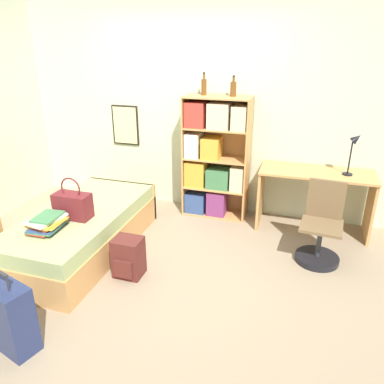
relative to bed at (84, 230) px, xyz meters
The scene contains 13 objects.
ground_plane 0.72m from the bed, ahead, with size 14.00×14.00×0.00m, color gray.
wall_back 1.98m from the bed, 66.03° to the left, with size 10.00×0.09×2.60m.
bed is the anchor object (origin of this frame).
handbag 0.41m from the bed, 80.59° to the right, with size 0.36×0.18×0.43m.
book_stack_on_bed 0.56m from the bed, 97.51° to the right, with size 0.32×0.38×0.14m.
suitcase 1.39m from the bed, 81.03° to the right, with size 0.54×0.33×0.67m.
bookcase 1.77m from the bed, 49.85° to the left, with size 0.80×0.36×1.51m.
bottle_green 2.15m from the bed, 54.86° to the left, with size 0.06×0.06×0.26m.
bottle_brown 2.32m from the bed, 45.69° to the left, with size 0.07×0.07×0.24m.
desk 2.65m from the bed, 27.48° to the left, with size 1.27×0.52×0.74m.
desk_lamp 3.05m from the bed, 24.10° to the left, with size 0.15×0.11×0.48m.
desk_chair 2.49m from the bed, 12.74° to the left, with size 0.44×0.44×0.83m.
backpack 0.74m from the bed, 24.02° to the right, with size 0.27×0.26×0.39m.
Camera 1 is at (1.50, -3.04, 2.14)m, focal length 35.00 mm.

